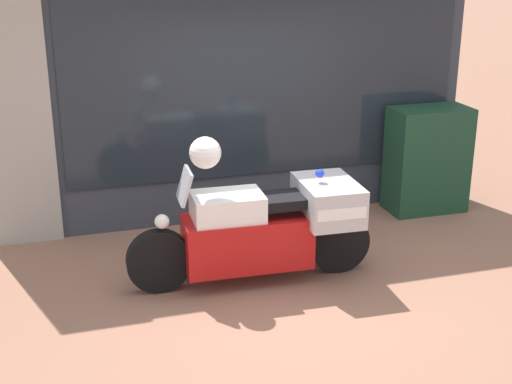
% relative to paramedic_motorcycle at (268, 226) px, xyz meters
% --- Properties ---
extents(ground_plane, '(60.00, 60.00, 0.00)m').
position_rel_paramedic_motorcycle_xyz_m(ground_plane, '(0.15, -0.16, -0.56)').
color(ground_plane, '#8E604C').
extents(shop_building, '(5.67, 0.55, 3.47)m').
position_rel_paramedic_motorcycle_xyz_m(shop_building, '(-0.22, 1.84, 1.18)').
color(shop_building, '#333842').
rests_on(shop_building, ground).
extents(window_display, '(4.43, 0.30, 1.82)m').
position_rel_paramedic_motorcycle_xyz_m(window_display, '(0.47, 1.87, -0.12)').
color(window_display, slate).
rests_on(window_display, ground).
extents(paramedic_motorcycle, '(2.42, 0.82, 1.19)m').
position_rel_paramedic_motorcycle_xyz_m(paramedic_motorcycle, '(0.00, 0.00, 0.00)').
color(paramedic_motorcycle, black).
rests_on(paramedic_motorcycle, ground).
extents(utility_cabinet, '(0.94, 0.53, 1.29)m').
position_rel_paramedic_motorcycle_xyz_m(utility_cabinet, '(2.44, 1.27, 0.08)').
color(utility_cabinet, '#193D28').
rests_on(utility_cabinet, ground).
extents(white_helmet, '(0.30, 0.30, 0.30)m').
position_rel_paramedic_motorcycle_xyz_m(white_helmet, '(-0.60, 0.03, 0.78)').
color(white_helmet, white).
rests_on(white_helmet, paramedic_motorcycle).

